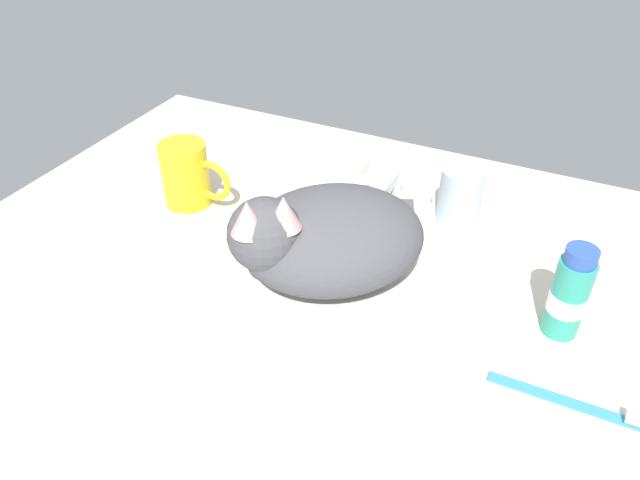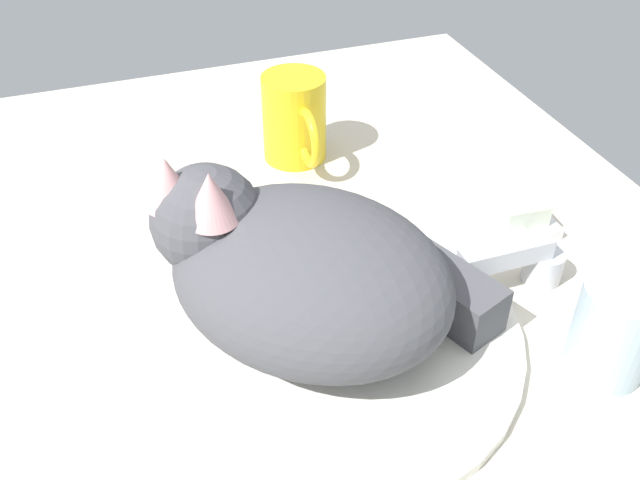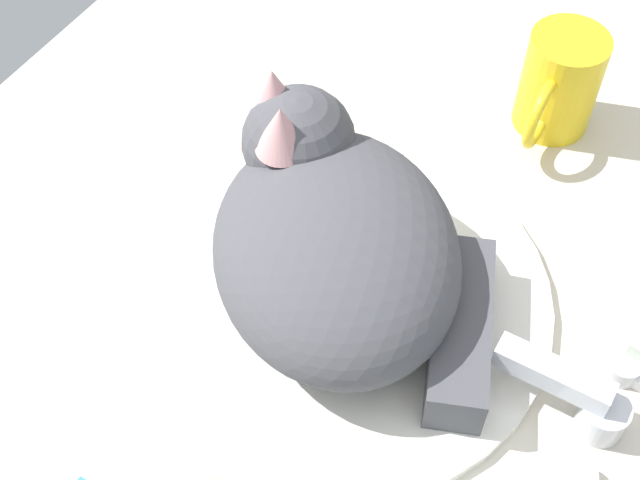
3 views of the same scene
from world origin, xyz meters
The scene contains 8 objects.
ground_plane centered at (0.00, 0.00, -1.50)cm, with size 110.00×82.50×3.00cm, color beige.
sink_basin centered at (0.00, 0.00, 0.51)cm, with size 35.20×35.20×1.02cm, color white.
faucet centered at (0.00, 20.94, 2.23)cm, with size 13.10×10.54×5.08cm.
cat centered at (-1.01, -0.58, 7.13)cm, with size 29.83×29.88×14.82cm.
coffee_mug centered at (-27.80, 7.67, 4.96)cm, with size 11.63×7.15×9.91cm.
rinse_cup centered at (11.00, 20.90, 4.22)cm, with size 6.24×6.24×8.43cm.
soap_dish centered at (-8.81, 24.59, 0.60)cm, with size 9.00×6.40×1.20cm, color white.
soap_bar centered at (-8.81, 24.59, 2.29)cm, with size 6.74×4.57×2.18cm, color silver.
Camera 2 is at (40.00, -13.34, 43.61)cm, focal length 39.99 mm.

